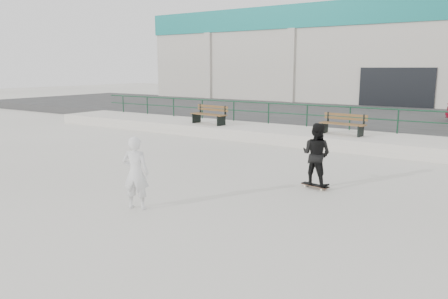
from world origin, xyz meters
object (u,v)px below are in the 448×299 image
Objects in this scene: standing_skater at (316,154)px; bench_right at (343,124)px; seated_skater at (136,173)px; skateboard at (315,185)px; bench_left at (210,115)px.

bench_right is at bearing -71.53° from standing_skater.
standing_skater is 0.99× the size of seated_skater.
seated_skater is (-1.28, -10.46, -0.08)m from bench_right.
bench_right is at bearing 114.13° from skateboard.
bench_left is 10.17m from standing_skater.
seated_skater is at bearing -113.63° from skateboard.
standing_skater is 4.77m from seated_skater.
bench_left reaches higher than bench_right.
standing_skater reaches higher than seated_skater.
standing_skater is at bearing -147.60° from seated_skater.
seated_skater reaches higher than bench_left.
standing_skater is at bearing -30.22° from bench_left.
bench_right is 2.37× the size of skateboard.
standing_skater reaches higher than bench_right.
seated_skater is at bearing 60.72° from standing_skater.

